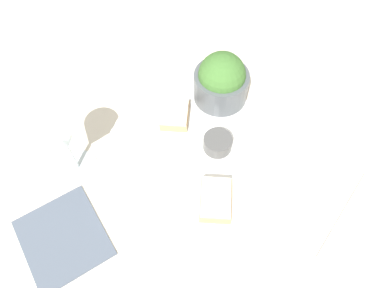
{
  "coord_description": "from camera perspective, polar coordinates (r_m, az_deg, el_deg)",
  "views": [
    {
      "loc": [
        0.37,
        -0.04,
        0.63
      ],
      "look_at": [
        0.0,
        0.0,
        0.03
      ],
      "focal_mm": 35.0,
      "sensor_mm": 36.0,
      "label": 1
    }
  ],
  "objects": [
    {
      "name": "dinner_plate",
      "position": [
        0.73,
        0.0,
        -1.14
      ],
      "size": [
        0.34,
        0.34,
        0.01
      ],
      "color": "white",
      "rests_on": "ground_plane"
    },
    {
      "name": "wine_glass",
      "position": [
        0.67,
        -19.08,
        0.58
      ],
      "size": [
        0.08,
        0.08,
        0.14
      ],
      "color": "silver",
      "rests_on": "ground_plane"
    },
    {
      "name": "cheese_toast_near",
      "position": [
        0.66,
        3.64,
        -8.44
      ],
      "size": [
        0.09,
        0.07,
        0.03
      ],
      "color": "tan",
      "rests_on": "dinner_plate"
    },
    {
      "name": "fork",
      "position": [
        0.73,
        22.15,
        -9.86
      ],
      "size": [
        0.15,
        0.14,
        0.01
      ],
      "color": "silver",
      "rests_on": "ground_plane"
    },
    {
      "name": "salad_bowl",
      "position": [
        0.76,
        4.5,
        9.62
      ],
      "size": [
        0.11,
        0.11,
        0.11
      ],
      "color": "#4C5156",
      "rests_on": "dinner_plate"
    },
    {
      "name": "ground_plane",
      "position": [
        0.73,
        0.0,
        -1.42
      ],
      "size": [
        4.0,
        4.0,
        0.0
      ],
      "primitive_type": "plane",
      "color": "beige"
    },
    {
      "name": "napkin",
      "position": [
        0.69,
        -19.08,
        -13.31
      ],
      "size": [
        0.19,
        0.18,
        0.01
      ],
      "color": "#4C5666",
      "rests_on": "ground_plane"
    },
    {
      "name": "sauce_ramekin",
      "position": [
        0.71,
        3.88,
        0.49
      ],
      "size": [
        0.06,
        0.06,
        0.03
      ],
      "color": "#4C4C4C",
      "rests_on": "dinner_plate"
    },
    {
      "name": "cheese_toast_far",
      "position": [
        0.75,
        -2.62,
        4.53
      ],
      "size": [
        0.08,
        0.07,
        0.03
      ],
      "color": "tan",
      "rests_on": "dinner_plate"
    }
  ]
}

